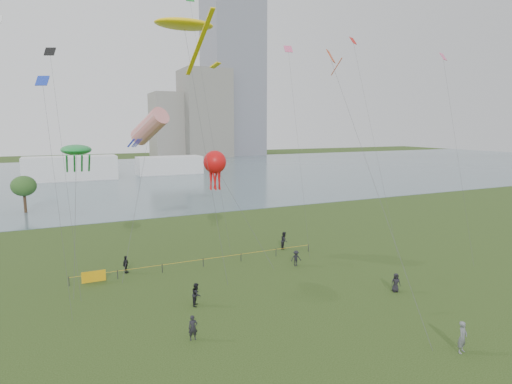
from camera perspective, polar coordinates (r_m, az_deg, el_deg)
name	(u,v)px	position (r m, az deg, el deg)	size (l,w,h in m)	color
ground_plane	(319,330)	(30.39, 8.43, -17.80)	(400.00, 400.00, 0.00)	#203510
lake	(118,176)	(124.21, -17.92, 2.11)	(400.00, 120.00, 0.08)	slate
tower	(232,24)	(210.77, -3.19, 21.51)	(24.00, 24.00, 120.00)	slate
building_mid	(205,114)	(194.50, -6.86, 10.33)	(20.00, 20.00, 38.00)	slate
building_low	(171,125)	(196.30, -11.32, 8.75)	(16.00, 18.00, 28.00)	gray
pavilion_left	(71,168)	(118.05, -23.46, 2.93)	(22.00, 8.00, 6.00)	silver
pavilion_right	(170,165)	(124.52, -11.45, 3.52)	(18.00, 7.00, 5.00)	silver
fence	(139,270)	(41.01, -15.33, -10.01)	(24.07, 0.07, 1.05)	black
kite_flyer	(463,337)	(29.88, 25.83, -17.02)	(0.72, 0.47, 1.96)	slate
spectator_a	(196,294)	(33.74, -7.94, -13.35)	(0.86, 0.67, 1.77)	black
spectator_b	(296,258)	(42.39, 5.36, -8.79)	(1.00, 0.58, 1.56)	black
spectator_c	(126,264)	(42.06, -16.98, -9.22)	(0.96, 0.40, 1.65)	black
spectator_d	(396,283)	(37.80, 18.14, -11.41)	(0.77, 0.50, 1.57)	black
spectator_f	(193,328)	(28.91, -8.41, -17.48)	(0.59, 0.39, 1.62)	black
spectator_g	(284,240)	(47.87, 3.79, -6.46)	(0.95, 0.74, 1.96)	black
kite_stingray	(185,25)	(41.20, -9.50, 21.12)	(5.36, 10.15, 22.92)	#3F3F42
kite_windsock	(150,127)	(45.57, -14.00, 8.45)	(6.31, 10.16, 15.47)	#3F3F42
kite_creature	(76,150)	(38.48, -22.86, 5.17)	(2.41, 5.41, 12.04)	#3F3F42
kite_octopus	(215,163)	(44.68, -5.51, 3.93)	(4.51, 8.38, 11.06)	#3F3F42
kite_delta	(336,72)	(39.32, 10.68, 15.49)	(3.50, 16.31, 20.27)	#3F3F42
small_kites	(211,41)	(43.62, -6.07, 19.43)	(41.38, 14.11, 10.79)	black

